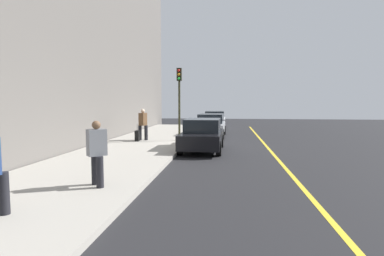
# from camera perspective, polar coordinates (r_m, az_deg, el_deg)

# --- Properties ---
(ground_plane) EXTENTS (56.00, 56.00, 0.00)m
(ground_plane) POSITION_cam_1_polar(r_m,az_deg,el_deg) (15.65, 2.23, -3.70)
(ground_plane) COLOR black
(sidewalk) EXTENTS (28.00, 4.60, 0.15)m
(sidewalk) POSITION_cam_1_polar(r_m,az_deg,el_deg) (16.23, -9.48, -3.19)
(sidewalk) COLOR #A39E93
(sidewalk) RESTS_ON ground
(lane_stripe_centre) EXTENTS (28.00, 0.14, 0.01)m
(lane_stripe_centre) POSITION_cam_1_polar(r_m,az_deg,el_deg) (15.73, 13.96, -3.77)
(lane_stripe_centre) COLOR gold
(lane_stripe_centre) RESTS_ON ground
(parked_car_white) EXTENTS (4.47, 1.93, 1.51)m
(parked_car_white) POSITION_cam_1_polar(r_m,az_deg,el_deg) (27.46, 4.21, 1.53)
(parked_car_white) COLOR black
(parked_car_white) RESTS_ON ground
(parked_car_silver) EXTENTS (4.60, 1.98, 1.51)m
(parked_car_silver) POSITION_cam_1_polar(r_m,az_deg,el_deg) (20.89, 3.48, 0.52)
(parked_car_silver) COLOR black
(parked_car_silver) RESTS_ON ground
(parked_car_black) EXTENTS (4.15, 1.95, 1.51)m
(parked_car_black) POSITION_cam_1_polar(r_m,az_deg,el_deg) (14.68, 1.92, -1.28)
(parked_car_black) COLOR black
(parked_car_black) RESTS_ON ground
(pedestrian_brown_coat) EXTENTS (0.53, 0.58, 1.77)m
(pedestrian_brown_coat) POSITION_cam_1_polar(r_m,az_deg,el_deg) (17.87, -9.01, 0.84)
(pedestrian_brown_coat) COLOR black
(pedestrian_brown_coat) RESTS_ON sidewalk
(pedestrian_grey_coat) EXTENTS (0.52, 0.53, 1.69)m
(pedestrian_grey_coat) POSITION_cam_1_polar(r_m,az_deg,el_deg) (8.29, -17.08, -4.14)
(pedestrian_grey_coat) COLOR black
(pedestrian_grey_coat) RESTS_ON sidewalk
(traffic_light_pole) EXTENTS (0.35, 0.26, 4.04)m
(traffic_light_pole) POSITION_cam_1_polar(r_m,az_deg,el_deg) (17.41, -2.36, 6.74)
(traffic_light_pole) COLOR #2D2D19
(traffic_light_pole) RESTS_ON sidewalk
(rolling_suitcase) EXTENTS (0.34, 0.22, 0.94)m
(rolling_suitcase) POSITION_cam_1_polar(r_m,az_deg,el_deg) (17.47, -10.01, -1.41)
(rolling_suitcase) COLOR black
(rolling_suitcase) RESTS_ON sidewalk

